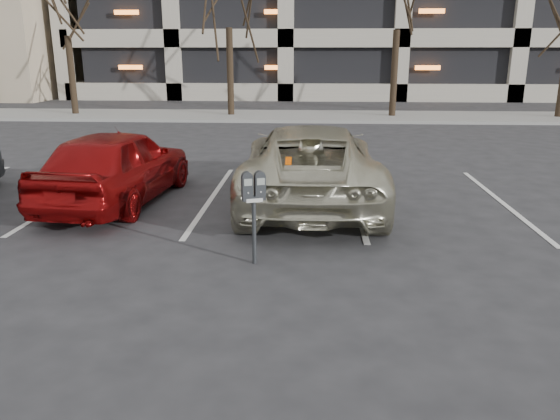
# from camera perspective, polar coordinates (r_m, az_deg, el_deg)

# --- Properties ---
(ground) EXTENTS (140.00, 140.00, 0.00)m
(ground) POSITION_cam_1_polar(r_m,az_deg,el_deg) (8.50, -0.53, -2.82)
(ground) COLOR #28282B
(ground) RESTS_ON ground
(sidewalk) EXTENTS (80.00, 4.00, 0.12)m
(sidewalk) POSITION_cam_1_polar(r_m,az_deg,el_deg) (24.17, 2.04, 9.77)
(sidewalk) COLOR gray
(sidewalk) RESTS_ON ground
(stall_lines) EXTENTS (16.90, 5.20, 0.00)m
(stall_lines) POSITION_cam_1_polar(r_m,az_deg,el_deg) (10.85, -7.11, 1.33)
(stall_lines) COLOR silver
(stall_lines) RESTS_ON ground
(parking_meter) EXTENTS (0.34, 0.22, 1.25)m
(parking_meter) POSITION_cam_1_polar(r_m,az_deg,el_deg) (7.17, -2.77, 1.56)
(parking_meter) COLOR black
(parking_meter) RESTS_ON ground
(suv_silver) EXTENTS (2.57, 5.40, 1.49)m
(suv_silver) POSITION_cam_1_polar(r_m,az_deg,el_deg) (10.27, 3.17, 4.81)
(suv_silver) COLOR beige
(suv_silver) RESTS_ON ground
(car_red) EXTENTS (2.10, 4.36, 1.44)m
(car_red) POSITION_cam_1_polar(r_m,az_deg,el_deg) (10.70, -16.71, 4.48)
(car_red) COLOR maroon
(car_red) RESTS_ON ground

